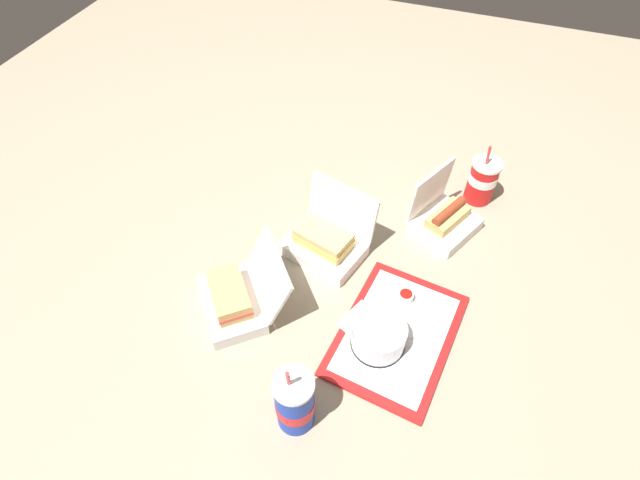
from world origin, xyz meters
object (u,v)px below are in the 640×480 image
(plastic_fork, at_px, (424,324))
(clamshell_sandwich_front, at_px, (235,298))
(food_tray, at_px, (396,335))
(soda_cup_front, at_px, (482,180))
(clamshell_sandwich_right, at_px, (325,241))
(cake_container, at_px, (379,336))
(soda_cup_right, at_px, (295,402))
(clamshell_hotdog_left, at_px, (444,219))
(ketchup_cup, at_px, (406,296))

(plastic_fork, distance_m, clamshell_sandwich_front, 0.47)
(food_tray, distance_m, soda_cup_front, 0.57)
(clamshell_sandwich_front, distance_m, clamshell_sandwich_right, 0.29)
(food_tray, bearing_deg, cake_container, -40.24)
(food_tray, height_order, soda_cup_right, soda_cup_right)
(clamshell_hotdog_left, bearing_deg, food_tray, -5.21)
(cake_container, distance_m, clamshell_sandwich_front, 0.37)
(clamshell_hotdog_left, bearing_deg, cake_container, -9.41)
(clamshell_sandwich_right, xyz_separation_m, clamshell_hotdog_left, (-0.20, 0.29, -0.00))
(food_tray, height_order, plastic_fork, plastic_fork)
(food_tray, bearing_deg, plastic_fork, 129.59)
(clamshell_hotdog_left, relative_size, soda_cup_right, 0.95)
(plastic_fork, bearing_deg, cake_container, -27.13)
(soda_cup_front, bearing_deg, clamshell_sandwich_front, -39.99)
(plastic_fork, bearing_deg, clamshell_sandwich_right, -96.22)
(soda_cup_front, bearing_deg, clamshell_hotdog_left, -25.31)
(cake_container, xyz_separation_m, plastic_fork, (-0.09, 0.09, -0.03))
(clamshell_hotdog_left, bearing_deg, ketchup_cup, -7.96)
(food_tray, xyz_separation_m, ketchup_cup, (-0.10, -0.00, 0.02))
(clamshell_sandwich_front, bearing_deg, food_tray, 98.46)
(soda_cup_right, bearing_deg, clamshell_sandwich_right, -168.04)
(soda_cup_right, distance_m, soda_cup_front, 0.87)
(ketchup_cup, bearing_deg, clamshell_hotdog_left, 172.04)
(plastic_fork, distance_m, clamshell_sandwich_right, 0.35)
(clamshell_sandwich_front, bearing_deg, plastic_fork, 103.13)
(cake_container, relative_size, soda_cup_front, 0.65)
(clamshell_sandwich_front, xyz_separation_m, soda_cup_front, (-0.62, 0.52, 0.03))
(food_tray, distance_m, clamshell_hotdog_left, 0.40)
(food_tray, bearing_deg, soda_cup_front, 168.47)
(clamshell_sandwich_right, bearing_deg, cake_container, 42.63)
(soda_cup_front, bearing_deg, clamshell_sandwich_right, -45.37)
(clamshell_sandwich_front, distance_m, clamshell_hotdog_left, 0.63)
(clamshell_hotdog_left, relative_size, soda_cup_front, 1.09)
(food_tray, distance_m, clamshell_sandwich_front, 0.41)
(cake_container, xyz_separation_m, clamshell_sandwich_right, (-0.24, -0.22, -0.00))
(food_tray, relative_size, clamshell_sandwich_right, 1.60)
(soda_cup_right, xyz_separation_m, soda_cup_front, (-0.83, 0.27, -0.01))
(ketchup_cup, relative_size, soda_cup_front, 0.20)
(clamshell_sandwich_front, distance_m, soda_cup_right, 0.33)
(ketchup_cup, xyz_separation_m, clamshell_sandwich_front, (0.16, -0.40, 0.02))
(food_tray, height_order, cake_container, cake_container)
(food_tray, relative_size, clamshell_hotdog_left, 1.80)
(food_tray, xyz_separation_m, soda_cup_right, (0.27, -0.16, 0.08))
(food_tray, xyz_separation_m, clamshell_sandwich_right, (-0.19, -0.25, 0.04))
(ketchup_cup, bearing_deg, clamshell_sandwich_front, -67.61)
(food_tray, xyz_separation_m, cake_container, (0.04, -0.04, 0.04))
(plastic_fork, xyz_separation_m, clamshell_sandwich_right, (-0.15, -0.31, 0.03))
(clamshell_sandwich_front, bearing_deg, clamshell_hotdog_left, 135.82)
(clamshell_sandwich_right, distance_m, soda_cup_right, 0.48)
(cake_container, height_order, soda_cup_right, soda_cup_right)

